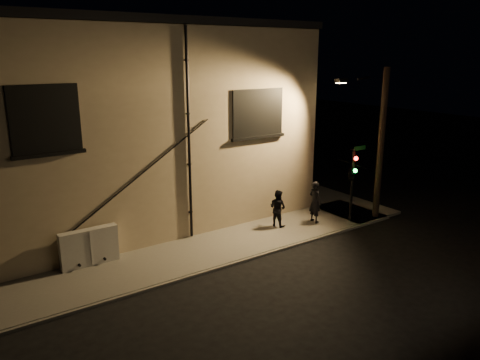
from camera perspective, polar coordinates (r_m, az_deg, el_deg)
ground at (r=18.27m, az=3.65°, el=-8.90°), size 90.00×90.00×0.00m
sidewalk at (r=22.21m, az=-0.91°, el=-4.22°), size 21.00×16.00×0.12m
building at (r=23.43m, az=-16.10°, el=7.15°), size 16.20×12.23×8.80m
utility_cabinet at (r=17.62m, az=-17.90°, el=-7.79°), size 2.04×0.34×1.34m
pedestrian_a at (r=21.09m, az=9.14°, el=-2.63°), size 0.47×0.70×1.88m
pedestrian_b at (r=20.47m, az=4.62°, el=-3.41°), size 0.81×0.93×1.62m
traffic_signal at (r=20.97m, az=13.46°, el=0.86°), size 1.30×2.00×3.40m
streetlamp_pole at (r=21.82m, az=16.52°, el=4.63°), size 2.02×1.38×6.89m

